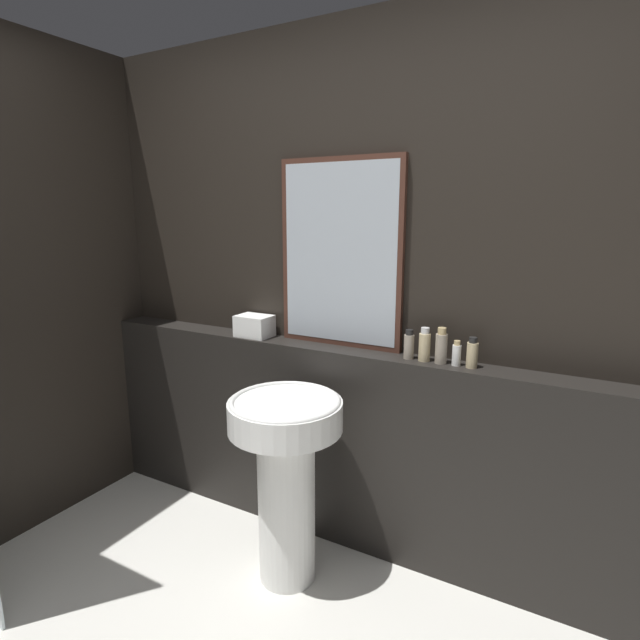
{
  "coord_description": "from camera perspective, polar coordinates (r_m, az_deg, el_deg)",
  "views": [
    {
      "loc": [
        1.02,
        -0.56,
        1.64
      ],
      "look_at": [
        -0.09,
        1.42,
        1.15
      ],
      "focal_mm": 28.0,
      "sensor_mm": 36.0,
      "label": 1
    }
  ],
  "objects": [
    {
      "name": "wall_back",
      "position": [
        2.44,
        4.03,
        3.01
      ],
      "size": [
        8.0,
        0.06,
        2.5
      ],
      "color": "black",
      "rests_on": "ground_plane"
    },
    {
      "name": "vanity_counter",
      "position": [
        2.57,
        2.67,
        -14.13
      ],
      "size": [
        2.92,
        0.17,
        1.0
      ],
      "color": "black",
      "rests_on": "ground_plane"
    },
    {
      "name": "pedestal_sink",
      "position": [
        2.28,
        -3.9,
        -16.24
      ],
      "size": [
        0.5,
        0.5,
        0.86
      ],
      "color": "white",
      "rests_on": "ground_plane"
    },
    {
      "name": "mirror",
      "position": [
        2.4,
        2.31,
        7.55
      ],
      "size": [
        0.63,
        0.03,
        0.89
      ],
      "color": "#47281E",
      "rests_on": "vanity_counter"
    },
    {
      "name": "towel_stack",
      "position": [
        2.65,
        -7.5,
        -0.67
      ],
      "size": [
        0.18,
        0.13,
        0.11
      ],
      "color": "white",
      "rests_on": "vanity_counter"
    },
    {
      "name": "shampoo_bottle",
      "position": [
        2.26,
        10.13,
        -2.86
      ],
      "size": [
        0.05,
        0.05,
        0.13
      ],
      "color": "gray",
      "rests_on": "vanity_counter"
    },
    {
      "name": "conditioner_bottle",
      "position": [
        2.24,
        11.86,
        -2.88
      ],
      "size": [
        0.05,
        0.05,
        0.15
      ],
      "color": "#C6B284",
      "rests_on": "vanity_counter"
    },
    {
      "name": "lotion_bottle",
      "position": [
        2.21,
        13.69,
        -3.0
      ],
      "size": [
        0.05,
        0.05,
        0.16
      ],
      "color": "gray",
      "rests_on": "vanity_counter"
    },
    {
      "name": "body_wash_bottle",
      "position": [
        2.2,
        15.34,
        -3.77
      ],
      "size": [
        0.04,
        0.04,
        0.11
      ],
      "color": "white",
      "rests_on": "vanity_counter"
    },
    {
      "name": "hand_soap_bottle",
      "position": [
        2.19,
        17.0,
        -3.7
      ],
      "size": [
        0.05,
        0.05,
        0.13
      ],
      "color": "#C6B284",
      "rests_on": "vanity_counter"
    }
  ]
}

